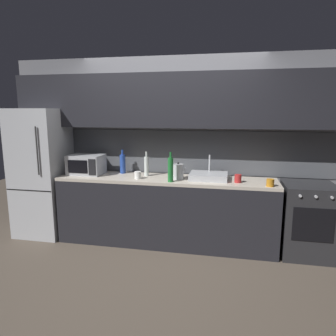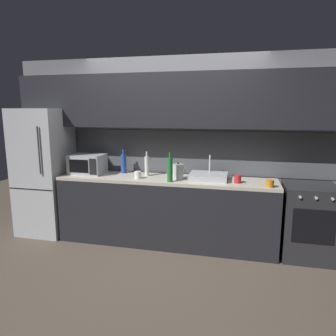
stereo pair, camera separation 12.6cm
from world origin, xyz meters
name	(u,v)px [view 2 (the right image)]	position (x,y,z in m)	size (l,w,h in m)	color
ground_plane	(147,275)	(0.00, 0.00, 0.00)	(10.00, 10.00, 0.00)	#4C4238
back_wall	(171,127)	(0.00, 1.20, 1.55)	(4.61, 0.44, 2.50)	slate
counter_run	(166,211)	(0.00, 0.90, 0.45)	(2.87, 0.60, 0.90)	black
refrigerator	(45,172)	(-1.81, 0.90, 0.90)	(0.68, 0.69, 1.80)	#ADAFB5
oven_range	(308,221)	(1.77, 0.90, 0.45)	(0.60, 0.62, 0.90)	#232326
microwave	(88,164)	(-1.13, 0.92, 1.04)	(0.46, 0.35, 0.27)	#A8AAAF
sink_basin	(208,176)	(0.56, 0.93, 0.94)	(0.48, 0.38, 0.30)	#ADAFB5
kettle	(178,172)	(0.17, 0.86, 1.00)	(0.17, 0.14, 0.22)	#B7BABF
wine_bottle_green	(170,169)	(0.10, 0.69, 1.06)	(0.07, 0.07, 0.37)	#1E6B2D
wine_bottle_clear	(147,166)	(-0.28, 0.97, 1.04)	(0.06, 0.06, 0.33)	silver
wine_bottle_blue	(124,163)	(-0.66, 1.09, 1.04)	(0.08, 0.08, 0.33)	#234299
mug_white	(138,175)	(-0.35, 0.78, 0.95)	(0.09, 0.09, 0.09)	silver
mug_amber	(270,184)	(1.29, 0.69, 0.94)	(0.09, 0.09, 0.09)	#B27019
mug_red	(238,179)	(0.92, 0.82, 0.95)	(0.08, 0.08, 0.10)	#A82323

